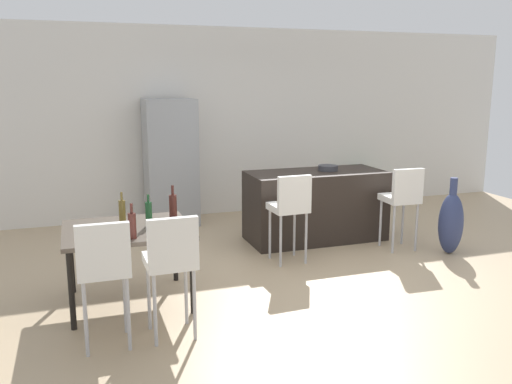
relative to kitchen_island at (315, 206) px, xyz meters
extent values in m
plane|color=tan|center=(-0.58, -1.04, -0.46)|extent=(10.00, 10.00, 0.00)
cube|color=silver|center=(-0.58, 1.89, 0.99)|extent=(10.00, 0.12, 2.90)
cube|color=black|center=(0.00, 0.00, 0.00)|extent=(1.81, 0.79, 0.92)
cube|color=white|center=(-0.69, -0.72, 0.19)|extent=(0.41, 0.41, 0.08)
cube|color=white|center=(-0.68, -0.89, 0.41)|extent=(0.40, 0.07, 0.36)
cylinder|color=#B2B2B7|center=(-0.85, -0.56, -0.16)|extent=(0.03, 0.03, 0.61)
cylinder|color=#B2B2B7|center=(-0.53, -0.55, -0.16)|extent=(0.03, 0.03, 0.61)
cylinder|color=#B2B2B7|center=(-0.84, -0.88, -0.16)|extent=(0.03, 0.03, 0.61)
cylinder|color=#B2B2B7|center=(-0.52, -0.87, -0.16)|extent=(0.03, 0.03, 0.61)
cube|color=white|center=(0.82, -0.72, 0.19)|extent=(0.42, 0.42, 0.08)
cube|color=white|center=(0.81, -0.89, 0.41)|extent=(0.40, 0.08, 0.36)
cylinder|color=#B2B2B7|center=(0.66, -0.55, -0.16)|extent=(0.03, 0.03, 0.61)
cylinder|color=#B2B2B7|center=(0.98, -0.56, -0.16)|extent=(0.03, 0.03, 0.61)
cylinder|color=#B2B2B7|center=(0.65, -0.87, -0.16)|extent=(0.03, 0.03, 0.61)
cylinder|color=#B2B2B7|center=(0.97, -0.88, -0.16)|extent=(0.03, 0.03, 0.61)
cube|color=#4C4238|center=(-2.57, -1.35, 0.26)|extent=(1.16, 0.99, 0.04)
cylinder|color=black|center=(-3.10, -0.91, -0.11)|extent=(0.05, 0.05, 0.70)
cylinder|color=black|center=(-2.05, -0.91, -0.11)|extent=(0.05, 0.05, 0.70)
cylinder|color=black|center=(-3.10, -1.78, -0.11)|extent=(0.05, 0.05, 0.70)
cylinder|color=black|center=(-2.05, -1.78, -0.11)|extent=(0.05, 0.05, 0.70)
cube|color=white|center=(-2.84, -2.14, 0.19)|extent=(0.40, 0.40, 0.08)
cube|color=white|center=(-2.84, -2.31, 0.41)|extent=(0.40, 0.06, 0.36)
cylinder|color=#B2B2B7|center=(-2.99, -1.98, -0.16)|extent=(0.03, 0.03, 0.61)
cylinder|color=#B2B2B7|center=(-2.67, -1.98, -0.16)|extent=(0.03, 0.03, 0.61)
cylinder|color=#B2B2B7|center=(-3.00, -2.30, -0.16)|extent=(0.03, 0.03, 0.61)
cylinder|color=#B2B2B7|center=(-2.68, -2.30, -0.16)|extent=(0.03, 0.03, 0.61)
cube|color=white|center=(-2.31, -2.14, 0.19)|extent=(0.41, 0.41, 0.08)
cube|color=white|center=(-2.31, -2.31, 0.41)|extent=(0.40, 0.07, 0.36)
cylinder|color=#B2B2B7|center=(-2.48, -1.98, -0.16)|extent=(0.03, 0.03, 0.61)
cylinder|color=#B2B2B7|center=(-2.16, -1.98, -0.16)|extent=(0.03, 0.03, 0.61)
cylinder|color=#B2B2B7|center=(-2.47, -2.30, -0.16)|extent=(0.03, 0.03, 0.61)
cylinder|color=#B2B2B7|center=(-2.15, -2.30, -0.16)|extent=(0.03, 0.03, 0.61)
cylinder|color=brown|center=(-2.60, -1.18, 0.39)|extent=(0.06, 0.06, 0.23)
cylinder|color=brown|center=(-2.60, -1.18, 0.55)|extent=(0.02, 0.02, 0.08)
cylinder|color=#194723|center=(-2.37, -1.35, 0.40)|extent=(0.06, 0.06, 0.23)
cylinder|color=#194723|center=(-2.37, -1.35, 0.55)|extent=(0.02, 0.02, 0.07)
cylinder|color=#471E19|center=(-2.56, -1.71, 0.39)|extent=(0.07, 0.07, 0.23)
cylinder|color=#471E19|center=(-2.56, -1.71, 0.55)|extent=(0.02, 0.02, 0.09)
cylinder|color=#471E19|center=(-2.10, -1.13, 0.40)|extent=(0.08, 0.08, 0.24)
cylinder|color=#471E19|center=(-2.10, -1.13, 0.57)|extent=(0.03, 0.03, 0.10)
cylinder|color=silver|center=(-2.70, -1.72, 0.28)|extent=(0.06, 0.06, 0.00)
cylinder|color=silver|center=(-2.70, -1.72, 0.32)|extent=(0.01, 0.01, 0.08)
cone|color=silver|center=(-2.70, -1.72, 0.41)|extent=(0.07, 0.07, 0.09)
cube|color=#939699|center=(-1.67, 1.45, 0.46)|extent=(0.72, 0.68, 1.84)
cylinder|color=#333338|center=(0.19, 0.03, 0.50)|extent=(0.26, 0.26, 0.07)
ellipsoid|color=navy|center=(1.31, -1.09, -0.08)|extent=(0.30, 0.30, 0.76)
cylinder|color=navy|center=(1.31, -1.09, 0.38)|extent=(0.09, 0.09, 0.21)
cylinder|color=beige|center=(1.64, 1.44, -0.35)|extent=(0.24, 0.24, 0.22)
sphere|color=#2D6B33|center=(1.64, 1.44, -0.03)|extent=(0.47, 0.47, 0.47)
camera|label=1|loc=(-2.99, -6.31, 1.63)|focal=37.56mm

